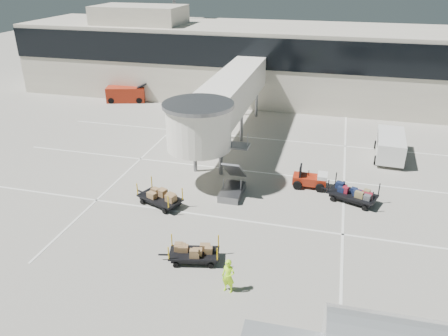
{
  "coord_description": "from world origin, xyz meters",
  "views": [
    {
      "loc": [
        4.71,
        -20.45,
        14.39
      ],
      "look_at": [
        -1.96,
        4.96,
        2.0
      ],
      "focal_mm": 35.0,
      "sensor_mm": 36.0,
      "label": 1
    }
  ],
  "objects_px": {
    "minivan": "(390,144)",
    "baggage_tug": "(311,180)",
    "suitcase_cart": "(354,195)",
    "box_cart_far": "(159,197)",
    "box_cart_near": "(195,253)",
    "belt_loader": "(126,94)",
    "ground_worker": "(228,276)"
  },
  "relations": [
    {
      "from": "box_cart_near",
      "to": "ground_worker",
      "type": "distance_m",
      "value": 2.93
    },
    {
      "from": "baggage_tug",
      "to": "suitcase_cart",
      "type": "relative_size",
      "value": 0.62
    },
    {
      "from": "suitcase_cart",
      "to": "belt_loader",
      "type": "distance_m",
      "value": 30.39
    },
    {
      "from": "minivan",
      "to": "belt_loader",
      "type": "relative_size",
      "value": 1.06
    },
    {
      "from": "box_cart_near",
      "to": "box_cart_far",
      "type": "distance_m",
      "value": 6.61
    },
    {
      "from": "ground_worker",
      "to": "box_cart_near",
      "type": "bearing_deg",
      "value": 151.74
    },
    {
      "from": "ground_worker",
      "to": "belt_loader",
      "type": "height_order",
      "value": "belt_loader"
    },
    {
      "from": "box_cart_near",
      "to": "box_cart_far",
      "type": "bearing_deg",
      "value": 116.42
    },
    {
      "from": "minivan",
      "to": "ground_worker",
      "type": "bearing_deg",
      "value": -111.66
    },
    {
      "from": "minivan",
      "to": "belt_loader",
      "type": "distance_m",
      "value": 29.17
    },
    {
      "from": "box_cart_near",
      "to": "belt_loader",
      "type": "bearing_deg",
      "value": 109.99
    },
    {
      "from": "minivan",
      "to": "baggage_tug",
      "type": "bearing_deg",
      "value": -126.72
    },
    {
      "from": "baggage_tug",
      "to": "ground_worker",
      "type": "xyz_separation_m",
      "value": [
        -2.94,
        -12.0,
        0.33
      ]
    },
    {
      "from": "box_cart_near",
      "to": "ground_worker",
      "type": "xyz_separation_m",
      "value": [
        2.26,
        -1.82,
        0.38
      ]
    },
    {
      "from": "ground_worker",
      "to": "belt_loader",
      "type": "relative_size",
      "value": 0.37
    },
    {
      "from": "suitcase_cart",
      "to": "box_cart_near",
      "type": "relative_size",
      "value": 1.16
    },
    {
      "from": "suitcase_cart",
      "to": "minivan",
      "type": "xyz_separation_m",
      "value": [
        2.85,
        8.41,
        0.61
      ]
    },
    {
      "from": "suitcase_cart",
      "to": "belt_loader",
      "type": "height_order",
      "value": "belt_loader"
    },
    {
      "from": "belt_loader",
      "to": "box_cart_near",
      "type": "bearing_deg",
      "value": -73.36
    },
    {
      "from": "baggage_tug",
      "to": "box_cart_near",
      "type": "distance_m",
      "value": 11.43
    },
    {
      "from": "baggage_tug",
      "to": "box_cart_far",
      "type": "relative_size",
      "value": 0.66
    },
    {
      "from": "box_cart_near",
      "to": "ground_worker",
      "type": "relative_size",
      "value": 1.85
    },
    {
      "from": "ground_worker",
      "to": "minivan",
      "type": "xyz_separation_m",
      "value": [
        8.71,
        18.93,
        0.26
      ]
    },
    {
      "from": "box_cart_near",
      "to": "box_cart_far",
      "type": "xyz_separation_m",
      "value": [
        -4.17,
        5.13,
        0.03
      ]
    },
    {
      "from": "ground_worker",
      "to": "minivan",
      "type": "distance_m",
      "value": 20.84
    },
    {
      "from": "baggage_tug",
      "to": "box_cart_near",
      "type": "xyz_separation_m",
      "value": [
        -5.21,
        -10.18,
        -0.05
      ]
    },
    {
      "from": "baggage_tug",
      "to": "box_cart_far",
      "type": "xyz_separation_m",
      "value": [
        -9.38,
        -5.05,
        -0.02
      ]
    },
    {
      "from": "belt_loader",
      "to": "suitcase_cart",
      "type": "bearing_deg",
      "value": -51.04
    },
    {
      "from": "baggage_tug",
      "to": "belt_loader",
      "type": "bearing_deg",
      "value": 144.02
    },
    {
      "from": "ground_worker",
      "to": "baggage_tug",
      "type": "bearing_deg",
      "value": 86.74
    },
    {
      "from": "suitcase_cart",
      "to": "box_cart_far",
      "type": "xyz_separation_m",
      "value": [
        -12.3,
        -3.57,
        0.01
      ]
    },
    {
      "from": "box_cart_far",
      "to": "minivan",
      "type": "bearing_deg",
      "value": 60.65
    }
  ]
}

